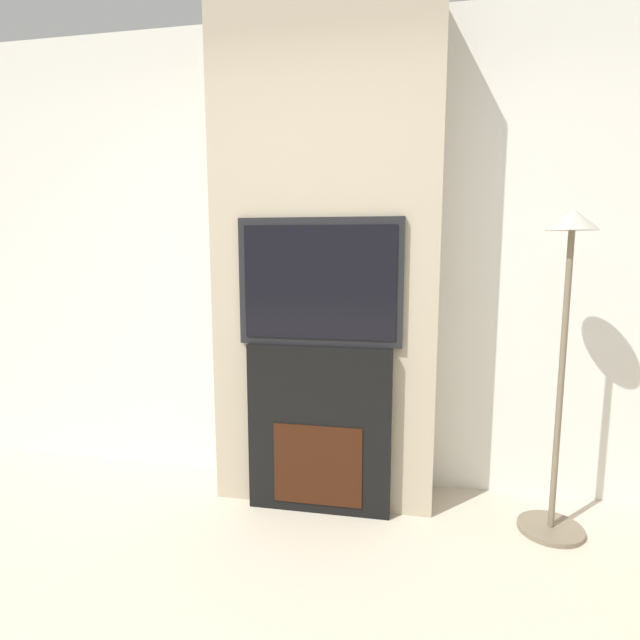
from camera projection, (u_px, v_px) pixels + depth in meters
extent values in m
cube|color=silver|center=(333.00, 260.00, 2.96)|extent=(6.00, 0.06, 2.70)
cube|color=tan|center=(326.00, 261.00, 2.75)|extent=(1.21, 0.37, 2.70)
cube|color=black|center=(320.00, 428.00, 2.69)|extent=(0.77, 0.14, 0.92)
cube|color=#33160A|center=(317.00, 466.00, 2.65)|extent=(0.48, 0.01, 0.44)
cube|color=black|center=(320.00, 282.00, 2.58)|extent=(0.86, 0.06, 0.66)
cube|color=black|center=(319.00, 283.00, 2.55)|extent=(0.79, 0.01, 0.58)
cylinder|color=#726651|center=(550.00, 528.00, 2.53)|extent=(0.32, 0.32, 0.03)
cylinder|color=#726651|center=(561.00, 385.00, 2.42)|extent=(0.03, 0.03, 1.48)
cone|color=#B7B2A3|center=(573.00, 219.00, 2.30)|extent=(0.24, 0.24, 0.10)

